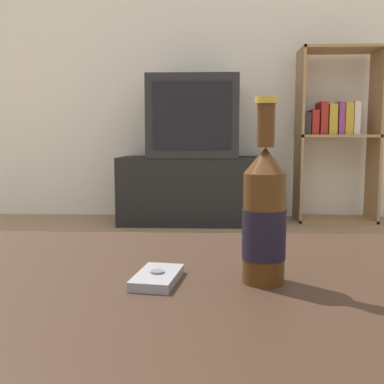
{
  "coord_description": "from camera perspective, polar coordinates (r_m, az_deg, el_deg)",
  "views": [
    {
      "loc": [
        0.09,
        -0.62,
        0.61
      ],
      "look_at": [
        0.04,
        0.33,
        0.5
      ],
      "focal_mm": 42.0,
      "sensor_mm": 36.0,
      "label": 1
    }
  ],
  "objects": [
    {
      "name": "back_wall",
      "position": [
        3.71,
        1.2,
        17.3
      ],
      "size": [
        8.0,
        0.05,
        2.6
      ],
      "color": "silver",
      "rests_on": "ground_plane"
    },
    {
      "name": "cell_phone",
      "position": [
        0.68,
        -4.41,
        -10.73
      ],
      "size": [
        0.07,
        0.12,
        0.02
      ],
      "rotation": [
        0.0,
        0.0,
        -0.14
      ],
      "color": "gray",
      "rests_on": "coffee_table"
    },
    {
      "name": "coffee_table",
      "position": [
        0.68,
        -5.16,
        -16.43
      ],
      "size": [
        1.09,
        0.77,
        0.4
      ],
      "color": "#332116",
      "rests_on": "ground_plane"
    },
    {
      "name": "beer_bottle",
      "position": [
        0.67,
        9.15,
        -3.08
      ],
      "size": [
        0.06,
        0.06,
        0.27
      ],
      "color": "#47280F",
      "rests_on": "coffee_table"
    },
    {
      "name": "television",
      "position": [
        3.32,
        0.18,
        9.44
      ],
      "size": [
        0.64,
        0.53,
        0.57
      ],
      "color": "black",
      "rests_on": "tv_stand"
    },
    {
      "name": "bookshelf",
      "position": [
        3.55,
        17.66,
        7.51
      ],
      "size": [
        0.58,
        0.3,
        1.28
      ],
      "color": "#99754C",
      "rests_on": "ground_plane"
    },
    {
      "name": "tv_stand",
      "position": [
        3.34,
        0.17,
        0.3
      ],
      "size": [
        1.07,
        0.5,
        0.49
      ],
      "color": "black",
      "rests_on": "ground_plane"
    }
  ]
}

